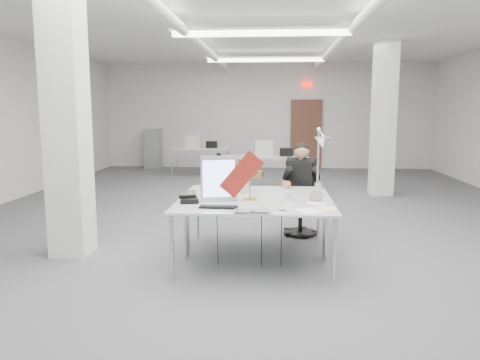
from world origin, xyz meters
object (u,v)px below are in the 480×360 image
object	(u,v)px
office_chair	(301,203)
architect_lamp	(320,155)
monitor	(219,178)
beige_monitor	(234,178)
bankers_lamp	(250,185)
desk_phone	(189,200)
desk_main	(254,207)
laptop	(253,213)
seated_person	(301,174)

from	to	relation	value
office_chair	architect_lamp	world-z (taller)	architect_lamp
office_chair	monitor	world-z (taller)	monitor
beige_monitor	architect_lamp	size ratio (longest dim) A/B	0.36
bankers_lamp	monitor	bearing A→B (deg)	-156.85
monitor	desk_phone	xyz separation A→B (m)	(-0.33, -0.13, -0.24)
desk_main	monitor	size ratio (longest dim) A/B	3.41
office_chair	desk_phone	size ratio (longest dim) A/B	4.53
architect_lamp	laptop	bearing A→B (deg)	-125.11
desk_main	beige_monitor	bearing A→B (deg)	108.45
office_chair	beige_monitor	xyz separation A→B (m)	(-0.91, -0.72, 0.46)
seated_person	architect_lamp	distance (m)	0.98
office_chair	seated_person	world-z (taller)	seated_person
office_chair	beige_monitor	size ratio (longest dim) A/B	2.60
desk_main	desk_phone	size ratio (longest dim) A/B	8.74
laptop	architect_lamp	bearing A→B (deg)	50.24
seated_person	architect_lamp	world-z (taller)	architect_lamp
monitor	laptop	bearing A→B (deg)	-74.06
beige_monitor	seated_person	bearing A→B (deg)	27.01
laptop	beige_monitor	bearing A→B (deg)	98.80
desk_phone	beige_monitor	distance (m)	0.91
bankers_lamp	beige_monitor	xyz separation A→B (m)	(-0.24, 0.56, -0.01)
office_chair	laptop	size ratio (longest dim) A/B	2.51
desk_main	laptop	world-z (taller)	laptop
seated_person	monitor	distance (m)	1.67
bankers_lamp	beige_monitor	size ratio (longest dim) A/B	0.98
bankers_lamp	desk_phone	world-z (taller)	bankers_lamp
laptop	beige_monitor	xyz separation A→B (m)	(-0.30, 1.31, 0.16)
seated_person	laptop	world-z (taller)	seated_person
desk_main	laptop	bearing A→B (deg)	-88.98
beige_monitor	monitor	bearing A→B (deg)	-109.30
office_chair	beige_monitor	distance (m)	1.24
bankers_lamp	architect_lamp	size ratio (longest dim) A/B	0.35
seated_person	desk_main	bearing A→B (deg)	-89.85
desk_main	bankers_lamp	xyz separation A→B (m)	(-0.06, 0.33, 0.19)
office_chair	laptop	xyz separation A→B (m)	(-0.60, -2.03, 0.30)
laptop	desk_phone	bearing A→B (deg)	140.26
laptop	architect_lamp	world-z (taller)	architect_lamp
monitor	beige_monitor	distance (m)	0.67
seated_person	monitor	world-z (taller)	seated_person
beige_monitor	laptop	bearing A→B (deg)	-86.24
monitor	beige_monitor	size ratio (longest dim) A/B	1.47
desk_main	beige_monitor	size ratio (longest dim) A/B	5.02
architect_lamp	desk_main	bearing A→B (deg)	-139.29
monitor	desk_phone	distance (m)	0.42
desk_phone	architect_lamp	distance (m)	1.68
seated_person	beige_monitor	world-z (taller)	seated_person
desk_main	desk_phone	world-z (taller)	desk_phone
seated_person	desk_phone	bearing A→B (deg)	-111.45
office_chair	monitor	bearing A→B (deg)	-105.22
office_chair	desk_phone	xyz separation A→B (m)	(-1.35, -1.49, 0.31)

